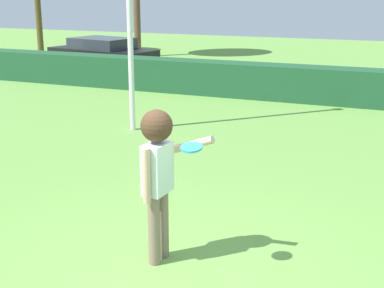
% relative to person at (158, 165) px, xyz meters
% --- Properties ---
extents(ground_plane, '(60.00, 60.00, 0.00)m').
position_rel_person_xyz_m(ground_plane, '(0.26, -0.29, -1.17)').
color(ground_plane, '#659942').
extents(person, '(0.78, 0.56, 1.80)m').
position_rel_person_xyz_m(person, '(0.00, 0.00, 0.00)').
color(person, '#7E685A').
rests_on(person, ground).
extents(frisbee, '(0.23, 0.23, 0.07)m').
position_rel_person_xyz_m(frisbee, '(0.48, -0.18, 0.31)').
color(frisbee, '#268CE5').
extents(hedge_row, '(23.73, 0.90, 0.97)m').
position_rel_person_xyz_m(hedge_row, '(0.26, 10.03, -0.68)').
color(hedge_row, '#1D4C2C').
rests_on(hedge_row, ground).
extents(parked_car_black, '(4.46, 2.51, 1.25)m').
position_rel_person_xyz_m(parked_car_black, '(-8.67, 12.84, -0.48)').
color(parked_car_black, black).
rests_on(parked_car_black, ground).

